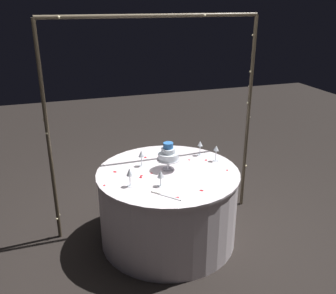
% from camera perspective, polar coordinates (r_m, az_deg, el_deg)
% --- Properties ---
extents(ground_plane, '(12.00, 12.00, 0.00)m').
position_cam_1_polar(ground_plane, '(3.93, -0.00, -13.63)').
color(ground_plane, black).
extents(decorative_arch, '(2.13, 0.06, 2.14)m').
position_cam_1_polar(decorative_arch, '(3.66, -1.86, 8.12)').
color(decorative_arch, '#473D2D').
rests_on(decorative_arch, ground).
extents(main_table, '(1.36, 1.36, 0.75)m').
position_cam_1_polar(main_table, '(3.72, -0.00, -8.94)').
color(main_table, white).
rests_on(main_table, ground).
extents(tiered_cake, '(0.22, 0.22, 0.27)m').
position_cam_1_polar(tiered_cake, '(3.54, 0.04, -1.14)').
color(tiered_cake, silver).
rests_on(tiered_cake, main_table).
extents(wine_glass_0, '(0.06, 0.06, 0.16)m').
position_cam_1_polar(wine_glass_0, '(3.63, -4.06, -1.15)').
color(wine_glass_0, silver).
rests_on(wine_glass_0, main_table).
extents(wine_glass_1, '(0.06, 0.06, 0.16)m').
position_cam_1_polar(wine_glass_1, '(3.89, 4.91, 0.35)').
color(wine_glass_1, silver).
rests_on(wine_glass_1, main_table).
extents(wine_glass_2, '(0.06, 0.06, 0.17)m').
position_cam_1_polar(wine_glass_2, '(3.24, -5.86, -3.95)').
color(wine_glass_2, silver).
rests_on(wine_glass_2, main_table).
extents(wine_glass_3, '(0.06, 0.06, 0.15)m').
position_cam_1_polar(wine_glass_3, '(3.24, -1.12, -4.24)').
color(wine_glass_3, silver).
rests_on(wine_glass_3, main_table).
extents(wine_glass_4, '(0.06, 0.06, 0.16)m').
position_cam_1_polar(wine_glass_4, '(3.76, 7.34, -0.39)').
color(wine_glass_4, silver).
rests_on(wine_glass_4, main_table).
extents(wine_glass_5, '(0.06, 0.06, 0.14)m').
position_cam_1_polar(wine_glass_5, '(3.81, -0.52, -0.20)').
color(wine_glass_5, silver).
rests_on(wine_glass_5, main_table).
extents(cake_knife, '(0.21, 0.24, 0.01)m').
position_cam_1_polar(cake_knife, '(3.14, -0.57, -7.31)').
color(cake_knife, silver).
rests_on(cake_knife, main_table).
extents(rose_petal_0, '(0.03, 0.03, 0.00)m').
position_cam_1_polar(rose_petal_0, '(3.34, -9.67, -5.77)').
color(rose_petal_0, red).
rests_on(rose_petal_0, main_table).
extents(rose_petal_1, '(0.02, 0.03, 0.00)m').
position_cam_1_polar(rose_petal_1, '(3.62, 8.99, -3.50)').
color(rose_petal_1, red).
rests_on(rose_petal_1, main_table).
extents(rose_petal_2, '(0.03, 0.03, 0.00)m').
position_cam_1_polar(rose_petal_2, '(3.80, 3.26, -1.97)').
color(rose_petal_2, red).
rests_on(rose_petal_2, main_table).
extents(rose_petal_3, '(0.02, 0.02, 0.00)m').
position_cam_1_polar(rose_petal_3, '(3.52, -2.50, -4.00)').
color(rose_petal_3, red).
rests_on(rose_petal_3, main_table).
extents(rose_petal_4, '(0.04, 0.04, 0.00)m').
position_cam_1_polar(rose_petal_4, '(3.44, -4.18, -4.64)').
color(rose_petal_4, red).
rests_on(rose_petal_4, main_table).
extents(rose_petal_5, '(0.04, 0.04, 0.00)m').
position_cam_1_polar(rose_petal_5, '(3.22, 5.13, -6.60)').
color(rose_petal_5, red).
rests_on(rose_petal_5, main_table).
extents(rose_petal_6, '(0.04, 0.04, 0.00)m').
position_cam_1_polar(rose_petal_6, '(3.81, 5.80, -1.99)').
color(rose_petal_6, red).
rests_on(rose_petal_6, main_table).
extents(rose_petal_7, '(0.03, 0.04, 0.00)m').
position_cam_1_polar(rose_petal_7, '(3.86, -3.46, -1.58)').
color(rose_petal_7, red).
rests_on(rose_petal_7, main_table).
extents(rose_petal_8, '(0.04, 0.04, 0.00)m').
position_cam_1_polar(rose_petal_8, '(3.57, -8.09, -3.76)').
color(rose_petal_8, red).
rests_on(rose_petal_8, main_table).
extents(rose_petal_9, '(0.04, 0.04, 0.00)m').
position_cam_1_polar(rose_petal_9, '(3.47, -4.07, -4.39)').
color(rose_petal_9, red).
rests_on(rose_petal_9, main_table).
extents(rose_petal_10, '(0.04, 0.03, 0.00)m').
position_cam_1_polar(rose_petal_10, '(3.10, 1.40, -7.68)').
color(rose_petal_10, red).
rests_on(rose_petal_10, main_table).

